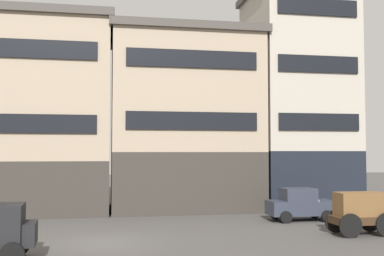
% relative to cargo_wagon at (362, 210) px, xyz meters
% --- Properties ---
extents(ground_plane, '(120.00, 120.00, 0.00)m').
position_rel_cargo_wagon_xyz_m(ground_plane, '(-12.00, 0.19, -1.15)').
color(ground_plane, '#4C4947').
extents(building_center_left, '(9.89, 7.46, 12.58)m').
position_rel_cargo_wagon_xyz_m(building_center_left, '(-16.37, 11.35, 5.18)').
color(building_center_left, '#38332D').
rests_on(building_center_left, ground_plane).
extents(building_center_right, '(10.26, 7.46, 12.06)m').
position_rel_cargo_wagon_xyz_m(building_center_right, '(-6.65, 11.35, 4.92)').
color(building_center_right, '#38332D').
rests_on(building_center_right, ground_plane).
extents(building_far_right, '(7.07, 7.46, 15.75)m').
position_rel_cargo_wagon_xyz_m(building_far_right, '(1.67, 11.35, 6.77)').
color(building_far_right, black).
rests_on(building_far_right, ground_plane).
extents(cargo_wagon, '(2.91, 1.52, 1.98)m').
position_rel_cargo_wagon_xyz_m(cargo_wagon, '(0.00, 0.00, 0.00)').
color(cargo_wagon, '#3D2819').
rests_on(cargo_wagon, ground_plane).
extents(sedan_dark, '(3.71, 1.88, 1.83)m').
position_rel_cargo_wagon_xyz_m(sedan_dark, '(-1.04, 4.74, -0.23)').
color(sedan_dark, '#333847').
rests_on(sedan_dark, ground_plane).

